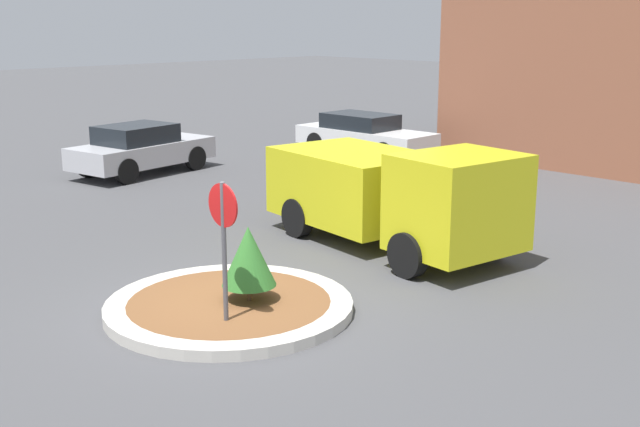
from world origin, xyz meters
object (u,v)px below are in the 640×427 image
at_px(utility_truck, 391,192).
at_px(parked_sedan_white, 364,134).
at_px(stop_sign, 224,231).
at_px(parked_sedan_silver, 141,149).

height_order(utility_truck, parked_sedan_white, utility_truck).
distance_m(stop_sign, utility_truck, 5.19).
relative_size(utility_truck, parked_sedan_silver, 1.26).
relative_size(stop_sign, utility_truck, 0.39).
bearing_deg(stop_sign, parked_sedan_silver, 153.25).
bearing_deg(utility_truck, parked_sedan_white, 143.02).
relative_size(stop_sign, parked_sedan_silver, 0.49).
xyz_separation_m(stop_sign, parked_sedan_white, (-8.84, 12.55, -0.79)).
height_order(parked_sedan_white, parked_sedan_silver, parked_sedan_silver).
xyz_separation_m(utility_truck, parked_sedan_white, (-7.61, 7.53, -0.39)).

